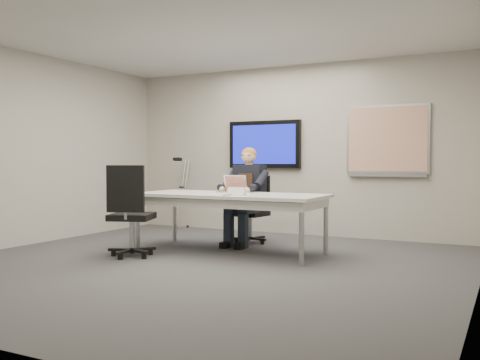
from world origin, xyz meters
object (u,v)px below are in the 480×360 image
at_px(seated_person, 244,206).
at_px(laptop, 232,188).
at_px(conference_table, 230,200).
at_px(office_chair_near, 131,229).
at_px(office_chair_far, 252,222).

relative_size(seated_person, laptop, 4.03).
relative_size(conference_table, laptop, 7.24).
xyz_separation_m(seated_person, laptop, (-0.01, -0.34, 0.27)).
bearing_deg(laptop, office_chair_near, -129.56).
bearing_deg(seated_person, laptop, -88.72).
bearing_deg(office_chair_far, laptop, -83.45).
bearing_deg(seated_person, conference_table, -78.20).
bearing_deg(conference_table, laptop, 111.23).
height_order(office_chair_far, seated_person, seated_person).
height_order(conference_table, office_chair_far, office_chair_far).
xyz_separation_m(conference_table, office_chair_far, (-0.10, 0.89, -0.38)).
distance_m(conference_table, office_chair_far, 0.97).
bearing_deg(seated_person, office_chair_far, 90.99).
xyz_separation_m(office_chair_far, laptop, (-0.01, -0.60, 0.53)).
height_order(office_chair_far, office_chair_near, office_chair_near).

